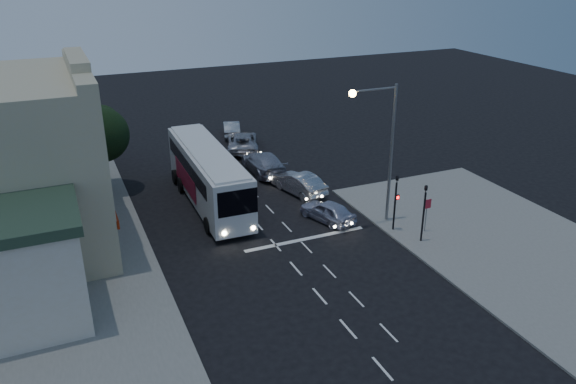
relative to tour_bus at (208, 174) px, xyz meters
name	(u,v)px	position (x,y,z in m)	size (l,w,h in m)	color
ground	(289,260)	(1.91, -9.73, -2.16)	(120.00, 120.00, 0.00)	black
sidewalk_near	(513,247)	(14.91, -13.73, -2.10)	(12.00, 24.00, 0.12)	slate
sidewalk_far	(42,242)	(-11.09, -1.73, -2.10)	(12.00, 50.00, 0.12)	slate
road_markings	(287,232)	(3.19, -6.43, -2.16)	(8.00, 30.55, 0.01)	silver
tour_bus	(208,174)	(0.00, 0.00, 0.00)	(3.11, 13.09, 4.00)	silver
car_suv	(328,211)	(6.35, -5.93, -1.46)	(1.65, 4.11, 1.40)	silver
car_sedan_a	(299,183)	(6.54, -0.96, -1.37)	(1.67, 4.80, 1.58)	#ACAEB6
car_sedan_b	(264,163)	(5.71, 4.06, -1.33)	(2.34, 5.75, 1.67)	#9A9BAA
car_sedan_c	(242,142)	(5.96, 9.97, -1.35)	(2.68, 5.82, 1.62)	#96969F
car_extra	(232,128)	(6.46, 14.61, -1.45)	(1.52, 4.35, 1.43)	#A3A4A8
traffic_signal_main	(396,196)	(9.51, -8.96, 0.26)	(0.25, 0.35, 4.10)	black
traffic_signal_side	(424,206)	(10.21, -10.93, 0.26)	(0.18, 0.15, 4.10)	black
regulatory_sign	(427,210)	(11.21, -9.97, -0.57)	(0.45, 0.12, 2.20)	slate
streetlight	(383,139)	(9.25, -7.53, 3.57)	(3.32, 0.44, 9.00)	slate
main_building	(9,166)	(-12.05, -1.73, 3.00)	(10.12, 12.00, 11.00)	#AAA38A
low_building_south	(1,272)	(-12.59, -10.23, 0.84)	(7.40, 5.40, 5.70)	beige
low_building_north	(23,137)	(-11.59, 10.27, 1.23)	(9.40, 9.40, 6.50)	beige
street_tree	(101,132)	(-6.30, 5.29, 2.33)	(4.00, 4.00, 6.20)	black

